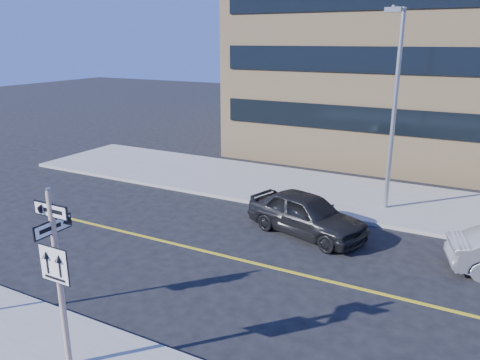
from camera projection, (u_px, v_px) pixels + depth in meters
The scene contains 5 objects.
ground at pixel (144, 314), 12.40m from camera, with size 120.00×120.00×0.00m, color black.
sign_pole at pixel (58, 271), 9.57m from camera, with size 0.92×0.92×4.06m.
parked_car_a at pixel (306, 214), 17.27m from camera, with size 4.66×1.87×1.59m, color black.
streetlight_a at pixel (394, 99), 18.30m from camera, with size 0.55×2.25×8.00m.
building_brick at pixel (411, 7), 30.00m from camera, with size 18.00×18.00×18.00m, color tan.
Camera 1 is at (7.37, -8.36, 6.98)m, focal length 35.00 mm.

